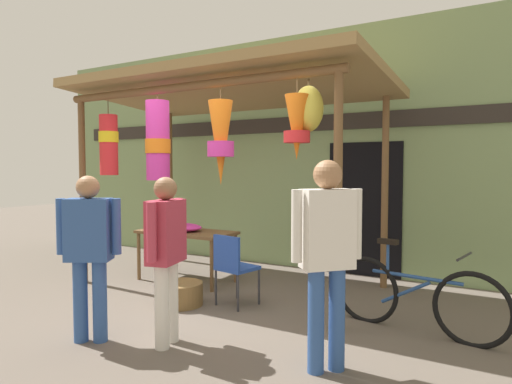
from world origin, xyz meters
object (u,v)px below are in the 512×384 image
object	(u,v)px
flower_heap_on_table	(183,227)
parked_bicycle	(415,297)
shopper_by_bananas	(327,247)
display_table	(186,236)
vendor_in_orange	(166,247)
folding_chair	(233,264)
customer_foreground	(89,245)
wicker_basket_by_table	(181,294)

from	to	relation	value
flower_heap_on_table	parked_bicycle	bearing A→B (deg)	-7.22
parked_bicycle	shopper_by_bananas	bearing A→B (deg)	-109.68
display_table	vendor_in_orange	distance (m)	2.34
display_table	parked_bicycle	xyz separation A→B (m)	(3.21, -0.45, -0.30)
display_table	folding_chair	xyz separation A→B (m)	(1.22, -0.65, -0.14)
flower_heap_on_table	vendor_in_orange	bearing A→B (deg)	-54.16
customer_foreground	shopper_by_bananas	world-z (taller)	shopper_by_bananas
wicker_basket_by_table	customer_foreground	distance (m)	1.51
flower_heap_on_table	folding_chair	world-z (taller)	folding_chair
folding_chair	wicker_basket_by_table	world-z (taller)	folding_chair
folding_chair	parked_bicycle	size ratio (longest dim) A/B	0.48
vendor_in_orange	wicker_basket_by_table	bearing A→B (deg)	123.60
vendor_in_orange	flower_heap_on_table	bearing A→B (deg)	125.84
folding_chair	display_table	bearing A→B (deg)	151.72
flower_heap_on_table	folding_chair	distance (m)	1.42
vendor_in_orange	shopper_by_bananas	xyz separation A→B (m)	(1.45, 0.23, 0.09)
vendor_in_orange	shopper_by_bananas	size ratio (longest dim) A/B	0.91
display_table	folding_chair	world-z (taller)	folding_chair
flower_heap_on_table	customer_foreground	xyz separation A→B (m)	(0.69, -2.17, 0.13)
folding_chair	wicker_basket_by_table	distance (m)	0.72
vendor_in_orange	display_table	bearing A→B (deg)	124.55
customer_foreground	shopper_by_bananas	size ratio (longest dim) A/B	0.92
display_table	shopper_by_bananas	xyz separation A→B (m)	(2.77, -1.69, 0.35)
wicker_basket_by_table	vendor_in_orange	world-z (taller)	vendor_in_orange
display_table	shopper_by_bananas	size ratio (longest dim) A/B	0.83
display_table	vendor_in_orange	size ratio (longest dim) A/B	0.91
display_table	flower_heap_on_table	xyz separation A→B (m)	(-0.03, -0.04, 0.13)
wicker_basket_by_table	customer_foreground	xyz separation A→B (m)	(-0.01, -1.29, 0.77)
wicker_basket_by_table	customer_foreground	world-z (taller)	customer_foreground
parked_bicycle	shopper_by_bananas	xyz separation A→B (m)	(-0.44, -1.23, 0.65)
flower_heap_on_table	wicker_basket_by_table	world-z (taller)	flower_heap_on_table
display_table	flower_heap_on_table	distance (m)	0.14
vendor_in_orange	customer_foreground	distance (m)	0.73
folding_chair	vendor_in_orange	distance (m)	1.33
customer_foreground	shopper_by_bananas	xyz separation A→B (m)	(2.12, 0.53, 0.09)
wicker_basket_by_table	parked_bicycle	xyz separation A→B (m)	(2.56, 0.47, 0.22)
flower_heap_on_table	folding_chair	bearing A→B (deg)	-26.08
folding_chair	wicker_basket_by_table	size ratio (longest dim) A/B	1.63
parked_bicycle	customer_foreground	world-z (taller)	customer_foreground
flower_heap_on_table	parked_bicycle	world-z (taller)	parked_bicycle
parked_bicycle	shopper_by_bananas	distance (m)	1.46
flower_heap_on_table	shopper_by_bananas	xyz separation A→B (m)	(2.81, -1.64, 0.22)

